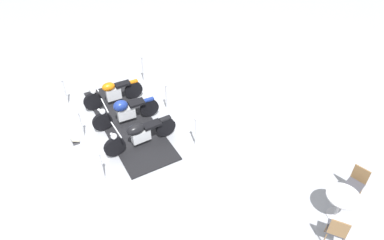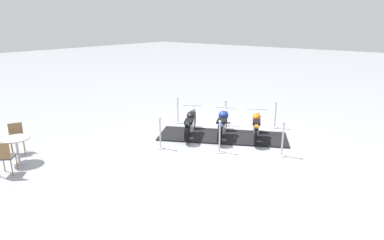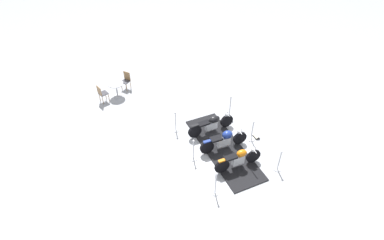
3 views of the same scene
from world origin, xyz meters
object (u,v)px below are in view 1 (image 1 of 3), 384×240
object	(u,v)px
stanchion_left_front	(143,73)
cafe_chair_across_table	(356,182)
stanchion_left_mid	(167,102)
cafe_table	(341,201)
cafe_chair_near_table	(337,230)
stanchion_right_mid	(83,130)
stanchion_right_rear	(103,172)
stanchion_left_rear	(196,135)
motorcycle_black	(139,134)
stanchion_right_front	(66,96)
info_placard	(75,140)
motorcycle_navy	(125,111)
motorcycle_copper	(112,92)

from	to	relation	value
stanchion_left_front	cafe_chair_across_table	xyz separation A→B (m)	(-5.32, -5.82, 0.15)
stanchion_left_mid	cafe_table	distance (m)	6.03
stanchion_left_front	cafe_chair_near_table	bearing A→B (deg)	-143.63
stanchion_right_mid	stanchion_right_rear	world-z (taller)	stanchion_right_rear
cafe_table	cafe_chair_across_table	size ratio (longest dim) A/B	0.82
stanchion_right_rear	cafe_table	size ratio (longest dim) A/B	1.37
stanchion_right_mid	stanchion_left_rear	world-z (taller)	stanchion_left_rear
motorcycle_black	stanchion_right_front	distance (m)	3.39
info_placard	cafe_chair_near_table	bearing A→B (deg)	-145.99
motorcycle_black	stanchion_left_front	size ratio (longest dim) A/B	1.80
motorcycle_black	cafe_chair_across_table	size ratio (longest dim) A/B	2.10
info_placard	stanchion_right_front	bearing A→B (deg)	-8.41
motorcycle_navy	stanchion_left_front	size ratio (longest dim) A/B	1.79
motorcycle_copper	stanchion_right_rear	size ratio (longest dim) A/B	1.73
motorcycle_copper	stanchion_left_rear	size ratio (longest dim) A/B	1.75
info_placard	stanchion_left_rear	bearing A→B (deg)	-121.66
stanchion_left_mid	cafe_chair_near_table	distance (m)	6.36
cafe_table	motorcycle_navy	bearing A→B (deg)	57.84
info_placard	cafe_chair_across_table	bearing A→B (deg)	-134.23
stanchion_right_rear	cafe_table	world-z (taller)	stanchion_right_rear
stanchion_right_mid	stanchion_left_front	xyz separation A→B (m)	(3.04, -1.55, 0.09)
info_placard	stanchion_right_mid	bearing A→B (deg)	-87.47
stanchion_right_rear	stanchion_left_rear	bearing A→B (deg)	-61.35
stanchion_left_rear	stanchion_right_rear	bearing A→B (deg)	118.65
stanchion_left_front	cafe_table	size ratio (longest dim) A/B	1.41
motorcycle_black	stanchion_right_rear	bearing A→B (deg)	27.10
info_placard	cafe_table	bearing A→B (deg)	-139.70
motorcycle_navy	cafe_chair_across_table	bearing A→B (deg)	128.72
stanchion_right_front	stanchion_right_mid	bearing A→B (deg)	-151.35
cafe_table	stanchion_right_front	bearing A→B (deg)	59.48
motorcycle_navy	stanchion_right_front	bearing A→B (deg)	-51.81
stanchion_left_front	stanchion_left_rear	distance (m)	3.86
info_placard	cafe_table	size ratio (longest dim) A/B	0.50
stanchion_right_rear	cafe_chair_across_table	distance (m)	6.48
stanchion_left_front	stanchion_left_rear	xyz separation A→B (m)	(-3.38, -1.85, -0.02)
stanchion_left_mid	stanchion_left_rear	distance (m)	1.93
stanchion_right_mid	cafe_chair_across_table	xyz separation A→B (m)	(-2.27, -7.37, 0.24)
motorcycle_copper	cafe_table	distance (m)	7.64
stanchion_left_rear	cafe_chair_across_table	world-z (taller)	stanchion_left_rear
stanchion_right_rear	cafe_chair_across_table	world-z (taller)	stanchion_right_rear
stanchion_right_front	stanchion_right_rear	distance (m)	3.86
motorcycle_navy	stanchion_right_front	distance (m)	2.37
motorcycle_copper	cafe_table	bearing A→B (deg)	116.51
stanchion_right_rear	motorcycle_copper	bearing A→B (deg)	4.62
motorcycle_copper	stanchion_right_front	size ratio (longest dim) A/B	1.78
motorcycle_black	stanchion_left_mid	distance (m)	1.87
motorcycle_copper	motorcycle_black	bearing A→B (deg)	91.48
motorcycle_navy	info_placard	xyz separation A→B (m)	(-0.81, 1.45, -0.47)
motorcycle_copper	motorcycle_navy	bearing A→B (deg)	91.08
motorcycle_navy	stanchion_right_mid	bearing A→B (deg)	2.86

